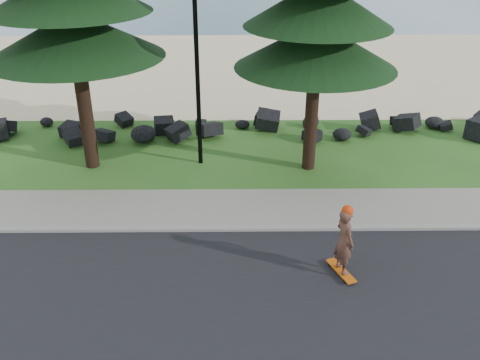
{
  "coord_description": "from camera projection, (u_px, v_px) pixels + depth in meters",
  "views": [
    {
      "loc": [
        1.14,
        -12.69,
        7.66
      ],
      "look_at": [
        1.27,
        0.0,
        1.01
      ],
      "focal_mm": 40.0,
      "sensor_mm": 36.0,
      "label": 1
    }
  ],
  "objects": [
    {
      "name": "sidewalk",
      "position": [
        195.0,
        208.0,
        14.95
      ],
      "size": [
        160.0,
        2.0,
        0.08
      ],
      "primitive_type": "cube",
      "color": "gray",
      "rests_on": "ground"
    },
    {
      "name": "skateboarder",
      "position": [
        344.0,
        241.0,
        11.94
      ],
      "size": [
        0.58,
        0.99,
        1.81
      ],
      "rotation": [
        0.0,
        0.0,
        1.95
      ],
      "color": "#C7530B",
      "rests_on": "ground"
    },
    {
      "name": "lamp_post",
      "position": [
        196.0,
        36.0,
        15.71
      ],
      "size": [
        0.25,
        0.14,
        8.14
      ],
      "color": "black",
      "rests_on": "ground"
    },
    {
      "name": "kerb",
      "position": [
        192.0,
        229.0,
        13.97
      ],
      "size": [
        160.0,
        0.2,
        0.1
      ],
      "primitive_type": "cube",
      "color": "gray",
      "rests_on": "ground"
    },
    {
      "name": "road",
      "position": [
        180.0,
        327.0,
        10.8
      ],
      "size": [
        160.0,
        7.0,
        0.02
      ],
      "primitive_type": "cube",
      "color": "black",
      "rests_on": "ground"
    },
    {
      "name": "ground",
      "position": [
        194.0,
        213.0,
        14.79
      ],
      "size": [
        160.0,
        160.0,
        0.0
      ],
      "primitive_type": "plane",
      "color": "#29571B",
      "rests_on": "ground"
    },
    {
      "name": "beach_sand",
      "position": [
        213.0,
        68.0,
        27.63
      ],
      "size": [
        160.0,
        15.0,
        0.01
      ],
      "primitive_type": "cube",
      "color": "beige",
      "rests_on": "ground"
    },
    {
      "name": "seawall_boulders",
      "position": [
        204.0,
        134.0,
        19.75
      ],
      "size": [
        60.0,
        2.4,
        1.1
      ],
      "primitive_type": null,
      "color": "black",
      "rests_on": "ground"
    }
  ]
}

